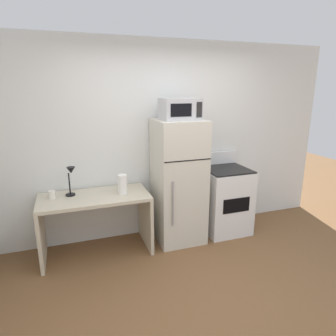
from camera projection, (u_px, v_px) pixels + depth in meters
name	position (u px, v px, depth m)	size (l,w,h in m)	color
ground_plane	(218.00, 303.00, 2.83)	(12.00, 12.00, 0.00)	brown
wall_back_white	(162.00, 140.00, 4.04)	(5.00, 0.10, 2.60)	silver
desk	(95.00, 212.00, 3.58)	(1.29, 0.62, 0.75)	beige
desk_lamp	(71.00, 176.00, 3.46)	(0.14, 0.12, 0.35)	black
paper_towel_roll	(123.00, 185.00, 3.55)	(0.11, 0.11, 0.24)	white
coffee_mug	(52.00, 195.00, 3.42)	(0.08, 0.08, 0.10)	white
refrigerator	(179.00, 182.00, 3.86)	(0.61, 0.63, 1.61)	beige
microwave	(180.00, 109.00, 3.60)	(0.46, 0.35, 0.26)	#B7B7BC
oven_range	(225.00, 199.00, 4.18)	(0.62, 0.61, 1.10)	white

